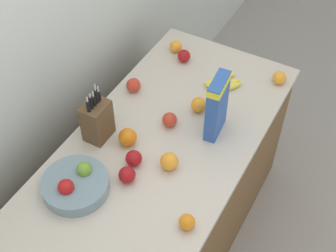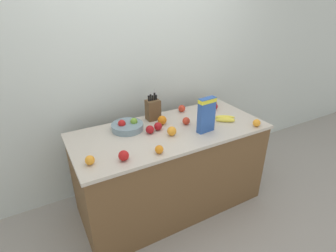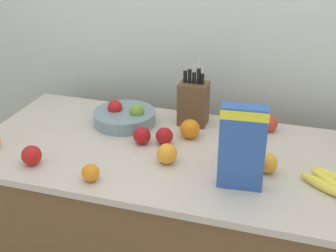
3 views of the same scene
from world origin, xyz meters
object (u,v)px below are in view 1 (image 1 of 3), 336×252
(apple_near_bananas, at_px, (170,120))
(knife_block, at_px, (97,120))
(apple_leftmost, at_px, (127,175))
(orange_mid_right, at_px, (279,78))
(banana_bunch, at_px, (223,83))
(orange_front_left, at_px, (176,46))
(fruit_bowl, at_px, (75,184))
(orange_near_bowl, at_px, (199,105))
(orange_by_cereal, at_px, (187,222))
(orange_mid_left, at_px, (169,161))
(apple_by_knife_block, at_px, (134,158))
(cereal_box, at_px, (217,104))
(orange_front_right, at_px, (128,137))
(apple_rightmost, at_px, (184,56))
(apple_middle, at_px, (133,85))

(apple_near_bananas, bearing_deg, knife_block, 130.67)
(apple_leftmost, relative_size, orange_mid_right, 1.05)
(banana_bunch, relative_size, apple_leftmost, 3.03)
(apple_near_bananas, bearing_deg, orange_front_left, 25.43)
(orange_mid_right, bearing_deg, fruit_bowl, 154.19)
(orange_near_bowl, bearing_deg, orange_by_cereal, -157.49)
(orange_near_bowl, bearing_deg, apple_near_bananas, 153.99)
(orange_mid_left, xyz_separation_m, orange_mid_right, (0.81, -0.24, -0.01))
(apple_near_bananas, xyz_separation_m, apple_by_knife_block, (-0.30, 0.02, 0.00))
(cereal_box, distance_m, orange_front_right, 0.45)
(apple_rightmost, relative_size, orange_mid_left, 0.87)
(orange_front_left, bearing_deg, orange_mid_right, -87.47)
(banana_bunch, distance_m, orange_near_bowl, 0.24)
(apple_near_bananas, distance_m, apple_middle, 0.32)
(orange_mid_left, height_order, orange_near_bowl, orange_mid_left)
(apple_rightmost, xyz_separation_m, orange_front_right, (-0.69, -0.06, 0.01))
(knife_block, relative_size, orange_by_cereal, 4.60)
(apple_rightmost, relative_size, apple_middle, 0.95)
(apple_leftmost, xyz_separation_m, orange_front_left, (0.94, 0.26, -0.00))
(apple_middle, bearing_deg, banana_bunch, -56.52)
(apple_near_bananas, xyz_separation_m, orange_by_cereal, (-0.48, -0.35, -0.00))
(fruit_bowl, xyz_separation_m, orange_near_bowl, (0.71, -0.25, 0.00))
(orange_mid_right, distance_m, orange_near_bowl, 0.50)
(apple_leftmost, height_order, apple_near_bananas, apple_leftmost)
(orange_front_right, bearing_deg, apple_leftmost, -148.29)
(orange_mid_right, bearing_deg, apple_near_bananas, 147.14)
(apple_middle, height_order, orange_by_cereal, apple_middle)
(orange_mid_right, distance_m, orange_by_cereal, 1.05)
(banana_bunch, height_order, orange_front_right, orange_front_right)
(fruit_bowl, bearing_deg, knife_block, 16.94)
(cereal_box, relative_size, apple_middle, 4.25)
(banana_bunch, xyz_separation_m, orange_mid_left, (-0.64, -0.02, 0.02))
(fruit_bowl, bearing_deg, apple_middle, 10.16)
(apple_by_knife_block, bearing_deg, orange_by_cereal, -115.84)
(banana_bunch, distance_m, orange_mid_right, 0.31)
(knife_block, height_order, orange_mid_left, knife_block)
(knife_block, height_order, orange_by_cereal, knife_block)
(orange_front_right, bearing_deg, fruit_bowl, 170.71)
(banana_bunch, xyz_separation_m, orange_near_bowl, (-0.23, 0.03, 0.02))
(apple_middle, distance_m, orange_mid_left, 0.56)
(apple_leftmost, bearing_deg, banana_bunch, -8.01)
(cereal_box, relative_size, orange_mid_right, 4.45)
(apple_middle, bearing_deg, fruit_bowl, -169.84)
(orange_mid_left, distance_m, orange_mid_right, 0.84)
(banana_bunch, bearing_deg, apple_rightmost, 73.05)
(banana_bunch, xyz_separation_m, orange_front_right, (-0.60, 0.23, 0.03))
(apple_near_bananas, bearing_deg, cereal_box, -70.23)
(cereal_box, relative_size, orange_front_left, 4.59)
(apple_leftmost, distance_m, orange_mid_left, 0.20)
(apple_leftmost, distance_m, apple_near_bananas, 0.39)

